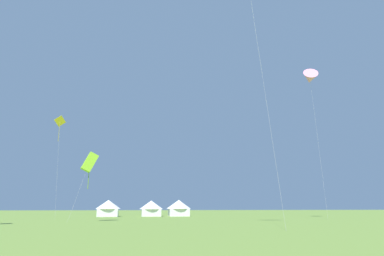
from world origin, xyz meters
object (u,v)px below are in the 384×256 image
(kite_lime_box, at_px, (90,162))
(kite_yellow_diamond, at_px, (60,123))
(kite_pink_delta, at_px, (310,78))
(festival_tent_center, at_px, (108,207))
(festival_tent_left, at_px, (151,208))
(festival_tent_right, at_px, (179,207))

(kite_lime_box, distance_m, kite_yellow_diamond, 17.02)
(kite_pink_delta, height_order, festival_tent_center, kite_pink_delta)
(festival_tent_left, bearing_deg, festival_tent_right, 0.00)
(kite_yellow_diamond, relative_size, festival_tent_right, 3.42)
(festival_tent_center, height_order, festival_tent_right, festival_tent_right)
(festival_tent_left, bearing_deg, kite_yellow_diamond, -145.55)
(festival_tent_right, bearing_deg, kite_yellow_diamond, -152.87)
(kite_pink_delta, distance_m, kite_yellow_diamond, 45.22)
(festival_tent_left, bearing_deg, kite_pink_delta, -37.68)
(festival_tent_center, relative_size, festival_tent_right, 0.98)
(kite_pink_delta, xyz_separation_m, festival_tent_center, (-35.27, 20.48, -22.58))
(kite_lime_box, bearing_deg, festival_tent_left, 68.09)
(kite_yellow_diamond, xyz_separation_m, festival_tent_left, (17.11, 11.74, -14.50))
(kite_yellow_diamond, height_order, festival_tent_left, kite_yellow_diamond)
(kite_lime_box, distance_m, festival_tent_center, 25.41)
(festival_tent_right, bearing_deg, festival_tent_center, 180.00)
(kite_pink_delta, height_order, festival_tent_left, kite_pink_delta)
(kite_yellow_diamond, distance_m, festival_tent_left, 25.32)
(kite_yellow_diamond, distance_m, festival_tent_right, 29.50)
(festival_tent_right, bearing_deg, kite_lime_box, -122.51)
(kite_lime_box, height_order, festival_tent_left, kite_lime_box)
(kite_lime_box, height_order, festival_tent_right, kite_lime_box)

